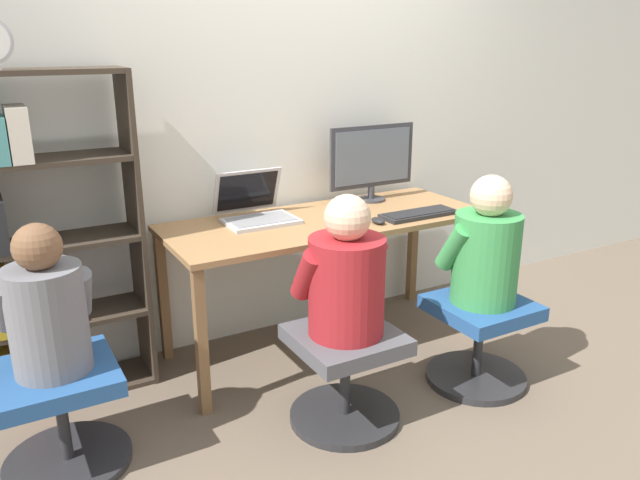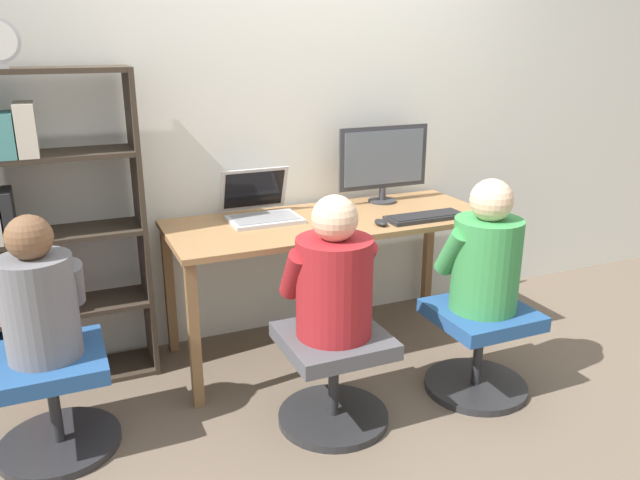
# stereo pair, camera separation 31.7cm
# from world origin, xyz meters

# --- Properties ---
(ground_plane) EXTENTS (14.00, 14.00, 0.00)m
(ground_plane) POSITION_xyz_m (0.00, 0.00, 0.00)
(ground_plane) COLOR brown
(wall_back) EXTENTS (10.00, 0.05, 2.60)m
(wall_back) POSITION_xyz_m (0.00, 0.76, 1.30)
(wall_back) COLOR silver
(wall_back) RESTS_ON ground_plane
(desk) EXTENTS (1.76, 0.70, 0.77)m
(desk) POSITION_xyz_m (0.00, 0.35, 0.69)
(desk) COLOR olive
(desk) RESTS_ON ground_plane
(desktop_monitor) EXTENTS (0.57, 0.17, 0.45)m
(desktop_monitor) POSITION_xyz_m (0.43, 0.56, 1.01)
(desktop_monitor) COLOR #333338
(desktop_monitor) RESTS_ON desk
(laptop) EXTENTS (0.38, 0.35, 0.26)m
(laptop) POSITION_xyz_m (-0.35, 0.50, 0.82)
(laptop) COLOR #B7B7BC
(laptop) RESTS_ON desk
(keyboard) EXTENTS (0.44, 0.16, 0.03)m
(keyboard) POSITION_xyz_m (0.46, 0.14, 0.78)
(keyboard) COLOR #232326
(keyboard) RESTS_ON desk
(computer_mouse_by_keyboard) EXTENTS (0.06, 0.10, 0.03)m
(computer_mouse_by_keyboard) POSITION_xyz_m (0.18, 0.13, 0.78)
(computer_mouse_by_keyboard) COLOR black
(computer_mouse_by_keyboard) RESTS_ON desk
(office_chair_left) EXTENTS (0.51, 0.51, 0.45)m
(office_chair_left) POSITION_xyz_m (0.48, -0.37, 0.25)
(office_chair_left) COLOR #262628
(office_chair_left) RESTS_ON ground_plane
(office_chair_right) EXTENTS (0.51, 0.51, 0.45)m
(office_chair_right) POSITION_xyz_m (-0.29, -0.33, 0.25)
(office_chair_right) COLOR #262628
(office_chair_right) RESTS_ON ground_plane
(person_at_monitor) EXTENTS (0.40, 0.33, 0.64)m
(person_at_monitor) POSITION_xyz_m (0.48, -0.37, 0.72)
(person_at_monitor) COLOR #388C47
(person_at_monitor) RESTS_ON office_chair_left
(person_at_laptop) EXTENTS (0.41, 0.34, 0.63)m
(person_at_laptop) POSITION_xyz_m (-0.29, -0.33, 0.71)
(person_at_laptop) COLOR maroon
(person_at_laptop) RESTS_ON office_chair_right
(bookshelf) EXTENTS (0.86, 0.30, 1.57)m
(bookshelf) POSITION_xyz_m (-1.52, 0.53, 0.78)
(bookshelf) COLOR #382D23
(bookshelf) RESTS_ON ground_plane
(office_chair_side) EXTENTS (0.51, 0.51, 0.45)m
(office_chair_side) POSITION_xyz_m (-1.47, -0.04, 0.25)
(office_chair_side) COLOR #262628
(office_chair_side) RESTS_ON ground_plane
(person_near_shelf) EXTENTS (0.36, 0.31, 0.60)m
(person_near_shelf) POSITION_xyz_m (-1.47, -0.04, 0.70)
(person_near_shelf) COLOR slate
(person_near_shelf) RESTS_ON office_chair_side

